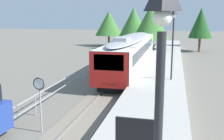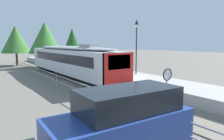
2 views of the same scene
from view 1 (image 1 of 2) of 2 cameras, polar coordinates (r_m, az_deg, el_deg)
The scene contains 13 objects.
ground_plane at distance 24.93m, azimuth -4.18°, elevation -1.58°, with size 160.00×160.00×0.00m, color #6B665B.
track_rails at distance 24.21m, azimuth 2.61°, elevation -1.88°, with size 3.20×60.00×0.14m.
commuter_train at distance 27.35m, azimuth 4.09°, elevation 4.17°, with size 2.82×19.03×3.74m.
station_platform at distance 23.74m, azimuth 10.35°, elevation -1.30°, with size 3.90×60.00×0.90m, color #A8A59E.
platform_lamp_near_end at distance 3.57m, azimuth 10.14°, elevation -6.07°, with size 0.34×0.34×5.35m.
platform_lamp_mid_platform at distance 20.22m, azimuth 13.04°, elevation 8.32°, with size 0.34×0.34×5.35m.
platform_notice_board at distance 8.23m, azimuth 4.98°, elevation -13.63°, with size 1.20×0.08×1.80m.
speed_limit_sign at distance 13.24m, azimuth -15.33°, elevation -4.42°, with size 0.61×0.10×2.81m.
carpark_fence at distance 15.94m, azimuth -16.21°, elevation -6.30°, with size 0.06×36.06×1.25m.
tree_behind_carpark at distance 38.60m, azimuth 8.37°, elevation 10.22°, with size 5.22×5.22×7.31m.
tree_behind_station_far at distance 49.87m, azimuth -0.69°, elevation 10.01°, with size 5.08×5.08×6.49m.
tree_distant_left at distance 44.28m, azimuth 18.55°, elevation 9.57°, with size 3.62×3.62×6.89m.
tree_distant_centre at distance 44.49m, azimuth 4.65°, elevation 10.20°, with size 4.85×4.85×6.94m.
Camera 1 is at (4.37, -1.13, 5.70)m, focal length 42.54 mm.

